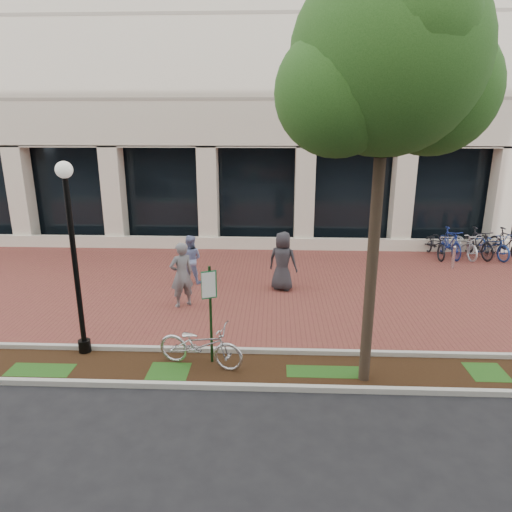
{
  "coord_description": "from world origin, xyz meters",
  "views": [
    {
      "loc": [
        0.79,
        -13.98,
        5.15
      ],
      "look_at": [
        0.23,
        -0.8,
        1.26
      ],
      "focal_mm": 32.0,
      "sensor_mm": 36.0,
      "label": 1
    }
  ],
  "objects_px": {
    "pedestrian_left": "(182,275)",
    "lamppost": "(73,250)",
    "street_tree": "(389,71)",
    "pedestrian_right": "(283,261)",
    "bike_rack_cluster": "(470,244)",
    "bollard": "(454,257)",
    "parking_sign": "(210,302)",
    "locked_bicycle": "(201,345)",
    "pedestrian_mid": "(190,259)"
  },
  "relations": [
    {
      "from": "lamppost",
      "to": "pedestrian_mid",
      "type": "xyz_separation_m",
      "value": [
        1.61,
        4.85,
        -1.66
      ]
    },
    {
      "from": "parking_sign",
      "to": "bollard",
      "type": "distance_m",
      "value": 10.64
    },
    {
      "from": "locked_bicycle",
      "to": "bike_rack_cluster",
      "type": "height_order",
      "value": "bike_rack_cluster"
    },
    {
      "from": "lamppost",
      "to": "bike_rack_cluster",
      "type": "relative_size",
      "value": 1.18
    },
    {
      "from": "parking_sign",
      "to": "bollard",
      "type": "bearing_deg",
      "value": 18.0
    },
    {
      "from": "parking_sign",
      "to": "locked_bicycle",
      "type": "bearing_deg",
      "value": -166.74
    },
    {
      "from": "parking_sign",
      "to": "pedestrian_left",
      "type": "bearing_deg",
      "value": 87.8
    },
    {
      "from": "parking_sign",
      "to": "bollard",
      "type": "xyz_separation_m",
      "value": [
        7.86,
        7.1,
        -1.0
      ]
    },
    {
      "from": "pedestrian_mid",
      "to": "bollard",
      "type": "height_order",
      "value": "pedestrian_mid"
    },
    {
      "from": "parking_sign",
      "to": "bike_rack_cluster",
      "type": "distance_m",
      "value": 12.54
    },
    {
      "from": "parking_sign",
      "to": "pedestrian_right",
      "type": "bearing_deg",
      "value": 46.77
    },
    {
      "from": "pedestrian_right",
      "to": "lamppost",
      "type": "bearing_deg",
      "value": 62.86
    },
    {
      "from": "pedestrian_left",
      "to": "pedestrian_mid",
      "type": "distance_m",
      "value": 2.02
    },
    {
      "from": "pedestrian_mid",
      "to": "bike_rack_cluster",
      "type": "bearing_deg",
      "value": -155.36
    },
    {
      "from": "pedestrian_left",
      "to": "lamppost",
      "type": "bearing_deg",
      "value": 25.19
    },
    {
      "from": "pedestrian_right",
      "to": "pedestrian_left",
      "type": "bearing_deg",
      "value": 47.04
    },
    {
      "from": "pedestrian_mid",
      "to": "locked_bicycle",
      "type": "bearing_deg",
      "value": 109.06
    },
    {
      "from": "locked_bicycle",
      "to": "bike_rack_cluster",
      "type": "xyz_separation_m",
      "value": [
        9.27,
        8.78,
        0.04
      ]
    },
    {
      "from": "parking_sign",
      "to": "locked_bicycle",
      "type": "xyz_separation_m",
      "value": [
        -0.22,
        -0.16,
        -0.93
      ]
    },
    {
      "from": "parking_sign",
      "to": "street_tree",
      "type": "relative_size",
      "value": 0.28
    },
    {
      "from": "parking_sign",
      "to": "pedestrian_mid",
      "type": "distance_m",
      "value": 5.42
    },
    {
      "from": "street_tree",
      "to": "pedestrian_mid",
      "type": "distance_m",
      "value": 9.05
    },
    {
      "from": "street_tree",
      "to": "bike_rack_cluster",
      "type": "bearing_deg",
      "value": 57.83
    },
    {
      "from": "lamppost",
      "to": "pedestrian_mid",
      "type": "relative_size",
      "value": 2.7
    },
    {
      "from": "pedestrian_left",
      "to": "pedestrian_mid",
      "type": "height_order",
      "value": "pedestrian_left"
    },
    {
      "from": "parking_sign",
      "to": "lamppost",
      "type": "bearing_deg",
      "value": 149.32
    },
    {
      "from": "locked_bicycle",
      "to": "pedestrian_mid",
      "type": "xyz_separation_m",
      "value": [
        -1.19,
        5.37,
        0.3
      ]
    },
    {
      "from": "pedestrian_mid",
      "to": "pedestrian_right",
      "type": "bearing_deg",
      "value": 176.78
    },
    {
      "from": "locked_bicycle",
      "to": "bollard",
      "type": "height_order",
      "value": "locked_bicycle"
    },
    {
      "from": "pedestrian_mid",
      "to": "bollard",
      "type": "distance_m",
      "value": 9.47
    },
    {
      "from": "street_tree",
      "to": "locked_bicycle",
      "type": "height_order",
      "value": "street_tree"
    },
    {
      "from": "bollard",
      "to": "pedestrian_left",
      "type": "bearing_deg",
      "value": -156.81
    },
    {
      "from": "pedestrian_left",
      "to": "pedestrian_right",
      "type": "xyz_separation_m",
      "value": [
        2.91,
        1.49,
        -0.01
      ]
    },
    {
      "from": "pedestrian_left",
      "to": "bollard",
      "type": "xyz_separation_m",
      "value": [
        9.14,
        3.92,
        -0.51
      ]
    },
    {
      "from": "lamppost",
      "to": "street_tree",
      "type": "relative_size",
      "value": 0.56
    },
    {
      "from": "lamppost",
      "to": "pedestrian_right",
      "type": "relative_size",
      "value": 2.32
    },
    {
      "from": "parking_sign",
      "to": "pedestrian_right",
      "type": "xyz_separation_m",
      "value": [
        1.62,
        4.68,
        -0.5
      ]
    },
    {
      "from": "parking_sign",
      "to": "bollard",
      "type": "height_order",
      "value": "parking_sign"
    },
    {
      "from": "street_tree",
      "to": "parking_sign",
      "type": "bearing_deg",
      "value": 170.87
    },
    {
      "from": "pedestrian_left",
      "to": "pedestrian_right",
      "type": "distance_m",
      "value": 3.27
    },
    {
      "from": "lamppost",
      "to": "street_tree",
      "type": "xyz_separation_m",
      "value": [
        6.32,
        -0.88,
        3.52
      ]
    },
    {
      "from": "lamppost",
      "to": "bike_rack_cluster",
      "type": "bearing_deg",
      "value": 34.41
    },
    {
      "from": "street_tree",
      "to": "pedestrian_right",
      "type": "xyz_separation_m",
      "value": [
        -1.68,
        5.21,
        -5.04
      ]
    },
    {
      "from": "parking_sign",
      "to": "bike_rack_cluster",
      "type": "bearing_deg",
      "value": 19.48
    },
    {
      "from": "pedestrian_left",
      "to": "bike_rack_cluster",
      "type": "xyz_separation_m",
      "value": [
        10.34,
        5.43,
        -0.41
      ]
    },
    {
      "from": "street_tree",
      "to": "locked_bicycle",
      "type": "xyz_separation_m",
      "value": [
        -3.52,
        0.37,
        -5.47
      ]
    },
    {
      "from": "parking_sign",
      "to": "pedestrian_right",
      "type": "distance_m",
      "value": 4.98
    },
    {
      "from": "pedestrian_mid",
      "to": "lamppost",
      "type": "bearing_deg",
      "value": 78.18
    },
    {
      "from": "bollard",
      "to": "bike_rack_cluster",
      "type": "distance_m",
      "value": 1.93
    },
    {
      "from": "street_tree",
      "to": "pedestrian_mid",
      "type": "relative_size",
      "value": 4.87
    }
  ]
}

